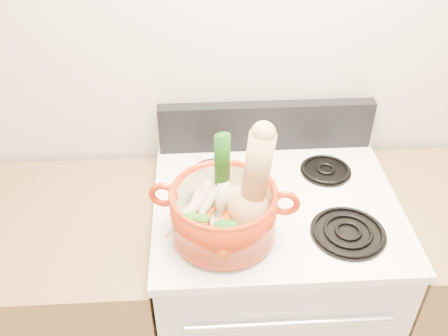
{
  "coord_description": "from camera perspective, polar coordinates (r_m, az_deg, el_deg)",
  "views": [
    {
      "loc": [
        -0.24,
        0.22,
        2.0
      ],
      "look_at": [
        -0.18,
        1.24,
        1.22
      ],
      "focal_mm": 40.0,
      "sensor_mm": 36.0,
      "label": 1
    }
  ],
  "objects": [
    {
      "name": "parsnip_1",
      "position": [
        1.45,
        -3.83,
        -5.11
      ],
      "size": [
        0.11,
        0.2,
        0.06
      ],
      "primitive_type": "cone",
      "rotation": [
        1.66,
        0.0,
        -0.36
      ],
      "color": "beige",
      "rests_on": "dutch_oven"
    },
    {
      "name": "leek",
      "position": [
        1.38,
        -0.2,
        -0.9
      ],
      "size": [
        0.06,
        0.06,
        0.3
      ],
      "primitive_type": "cylinder",
      "rotation": [
        0.01,
        0.0,
        0.36
      ],
      "color": "white",
      "rests_on": "dutch_oven"
    },
    {
      "name": "control_backsplash",
      "position": [
        1.79,
        4.82,
        4.8
      ],
      "size": [
        0.76,
        0.05,
        0.18
      ],
      "primitive_type": "cube",
      "color": "black",
      "rests_on": "cooktop"
    },
    {
      "name": "burner_front_right",
      "position": [
        1.53,
        14.01,
        -7.08
      ],
      "size": [
        0.22,
        0.22,
        0.02
      ],
      "primitive_type": "cylinder",
      "color": "black",
      "rests_on": "cooktop"
    },
    {
      "name": "parsnip_4",
      "position": [
        1.44,
        -1.82,
        -4.08
      ],
      "size": [
        0.12,
        0.18,
        0.05
      ],
      "primitive_type": "cone",
      "rotation": [
        1.66,
        0.0,
        -0.48
      ],
      "color": "beige",
      "rests_on": "dutch_oven"
    },
    {
      "name": "burner_back_left",
      "position": [
        1.69,
        -1.04,
        -0.65
      ],
      "size": [
        0.17,
        0.17,
        0.02
      ],
      "primitive_type": "cylinder",
      "color": "black",
      "rests_on": "cooktop"
    },
    {
      "name": "cooktop",
      "position": [
        1.61,
        5.96,
        -4.14
      ],
      "size": [
        0.78,
        0.67,
        0.03
      ],
      "primitive_type": "cube",
      "color": "white",
      "rests_on": "stove_body"
    },
    {
      "name": "ginger",
      "position": [
        1.51,
        1.28,
        -3.01
      ],
      "size": [
        0.1,
        0.07,
        0.05
      ],
      "primitive_type": "ellipsoid",
      "rotation": [
        0.0,
        0.0,
        -0.12
      ],
      "color": "tan",
      "rests_on": "dutch_oven"
    },
    {
      "name": "burner_back_right",
      "position": [
        1.74,
        11.55,
        -0.18
      ],
      "size": [
        0.17,
        0.17,
        0.02
      ],
      "primitive_type": "cylinder",
      "color": "black",
      "rests_on": "cooktop"
    },
    {
      "name": "parsnip_3",
      "position": [
        1.42,
        -4.26,
        -5.2
      ],
      "size": [
        0.15,
        0.17,
        0.06
      ],
      "primitive_type": "cone",
      "rotation": [
        1.66,
        0.0,
        -0.69
      ],
      "color": "beige",
      "rests_on": "dutch_oven"
    },
    {
      "name": "pot_handle_left",
      "position": [
        1.41,
        -6.96,
        -3.05
      ],
      "size": [
        0.09,
        0.03,
        0.08
      ],
      "primitive_type": "torus",
      "rotation": [
        1.57,
        0.0,
        -0.17
      ],
      "color": "#A6270A",
      "rests_on": "dutch_oven"
    },
    {
      "name": "burner_front_left",
      "position": [
        1.46,
        -0.51,
        -7.92
      ],
      "size": [
        0.22,
        0.22,
        0.02
      ],
      "primitive_type": "cylinder",
      "color": "black",
      "rests_on": "cooktop"
    },
    {
      "name": "dutch_oven",
      "position": [
        1.42,
        -0.05,
        -5.1
      ],
      "size": [
        0.35,
        0.35,
        0.15
      ],
      "primitive_type": "cylinder",
      "rotation": [
        0.0,
        0.0,
        -0.17
      ],
      "color": "#A6270A",
      "rests_on": "burner_front_left"
    },
    {
      "name": "parsnip_0",
      "position": [
        1.46,
        -1.63,
        -4.85
      ],
      "size": [
        0.06,
        0.21,
        0.06
      ],
      "primitive_type": "cone",
      "rotation": [
        1.66,
        0.0,
        0.13
      ],
      "color": "beige",
      "rests_on": "dutch_oven"
    },
    {
      "name": "squash",
      "position": [
        1.36,
        2.91,
        -1.37
      ],
      "size": [
        0.19,
        0.17,
        0.32
      ],
      "primitive_type": null,
      "rotation": [
        0.0,
        0.09,
        -0.34
      ],
      "color": "tan",
      "rests_on": "dutch_oven"
    },
    {
      "name": "carrot_1",
      "position": [
        1.41,
        -2.48,
        -6.66
      ],
      "size": [
        0.1,
        0.16,
        0.05
      ],
      "primitive_type": "cone",
      "rotation": [
        1.66,
        0.0,
        -0.49
      ],
      "color": "#D7580A",
      "rests_on": "dutch_oven"
    },
    {
      "name": "parsnip_2",
      "position": [
        1.44,
        -2.41,
        -4.83
      ],
      "size": [
        0.08,
        0.21,
        0.06
      ],
      "primitive_type": "cone",
      "rotation": [
        1.66,
        0.0,
        -0.15
      ],
      "color": "beige",
      "rests_on": "dutch_oven"
    },
    {
      "name": "wall_back",
      "position": [
        1.71,
        5.06,
        13.08
      ],
      "size": [
        3.5,
        0.02,
        2.6
      ],
      "primitive_type": "cube",
      "color": "beige",
      "rests_on": "floor"
    },
    {
      "name": "oven_handle",
      "position": [
        1.51,
        7.48,
        -17.24
      ],
      "size": [
        0.6,
        0.02,
        0.02
      ],
      "primitive_type": "cylinder",
      "rotation": [
        0.0,
        1.57,
        0.0
      ],
      "color": "silver",
      "rests_on": "stove_body"
    },
    {
      "name": "stove_body",
      "position": [
        1.96,
        5.05,
        -14.55
      ],
      "size": [
        0.76,
        0.65,
        0.92
      ],
      "primitive_type": "cube",
      "color": "silver",
      "rests_on": "floor"
    },
    {
      "name": "carrot_0",
      "position": [
        1.4,
        0.28,
        -7.28
      ],
      "size": [
        0.04,
        0.17,
        0.05
      ],
      "primitive_type": "cone",
      "rotation": [
        1.66,
        0.0,
        0.04
      ],
      "color": "#D8530A",
      "rests_on": "dutch_oven"
    },
    {
      "name": "carrot_3",
      "position": [
        1.39,
        -0.9,
        -6.76
      ],
      "size": [
        0.1,
        0.12,
        0.04
      ],
      "primitive_type": "cone",
      "rotation": [
        1.66,
        0.0,
        -0.63
      ],
      "color": "orange",
      "rests_on": "dutch_oven"
    },
    {
      "name": "pot_handle_right",
      "position": [
        1.38,
        7.0,
        -4.03
      ],
      "size": [
        0.09,
        0.03,
        0.08
      ],
      "primitive_type": "torus",
      "rotation": [
        1.57,
        0.0,
        -0.17
      ],
      "color": "#A6270A",
      "rests_on": "dutch_oven"
    },
    {
      "name": "carrot_2",
      "position": [
        1.39,
        0.25,
        -7.01
      ],
      "size": [
        0.07,
        0.2,
        0.05
      ],
      "primitive_type": "cone",
      "rotation": [
        1.66,
        0.0,
        -0.15
      ],
      "color": "#DF610B",
      "rests_on": "dutch_oven"
    }
  ]
}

